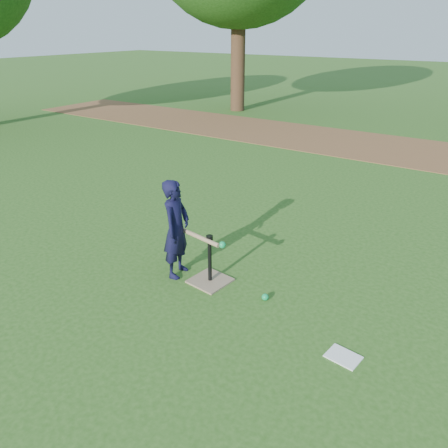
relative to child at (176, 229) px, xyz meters
The scene contains 7 objects.
ground 0.75m from the child, 24.72° to the left, with size 80.00×80.00×0.00m, color #285116.
dirt_strip 7.71m from the child, 87.08° to the left, with size 24.00×3.00×0.01m, color brown.
child is the anchor object (origin of this frame).
wiffle_ball_ground 1.31m from the child, ahead, with size 0.08×0.08×0.08m, color #0E9A4F.
clipboard 2.34m from the child, ahead, with size 0.30×0.23×0.01m, color white.
batting_tee 0.67m from the child, ahead, with size 0.48×0.48×0.61m.
swing_action 0.36m from the child, ahead, with size 0.68×0.15×0.08m.
Camera 1 is at (2.71, -3.75, 2.81)m, focal length 35.00 mm.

